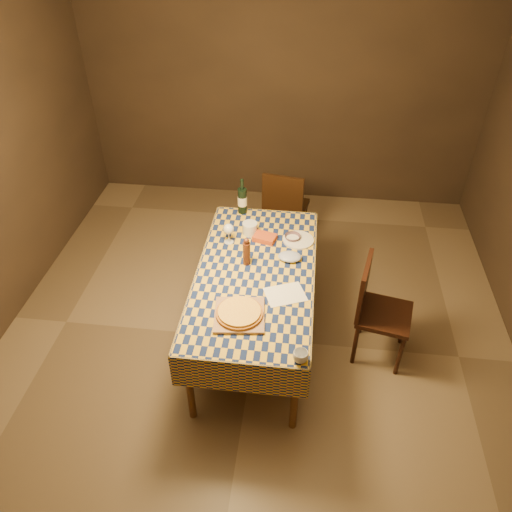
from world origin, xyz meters
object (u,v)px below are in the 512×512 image
(bowl, at_px, (293,237))
(wine_bottle, at_px, (242,200))
(chair_far, at_px, (285,206))
(chair_right, at_px, (375,306))
(pizza, at_px, (239,312))
(cutting_board, at_px, (239,315))
(white_plate, at_px, (298,240))
(dining_table, at_px, (255,280))

(bowl, height_order, wine_bottle, wine_bottle)
(chair_far, bearing_deg, chair_right, -59.24)
(pizza, bearing_deg, wine_bottle, 97.05)
(cutting_board, bearing_deg, chair_far, 84.08)
(pizza, distance_m, white_plate, 1.03)
(pizza, xyz_separation_m, wine_bottle, (-0.17, 1.35, 0.09))
(cutting_board, distance_m, pizza, 0.03)
(dining_table, distance_m, chair_far, 1.41)
(dining_table, relative_size, chair_far, 1.98)
(pizza, relative_size, white_plate, 1.28)
(pizza, relative_size, chair_right, 0.37)
(chair_far, bearing_deg, cutting_board, -95.92)
(chair_far, bearing_deg, dining_table, -95.76)
(cutting_board, xyz_separation_m, pizza, (0.00, -0.00, 0.03))
(pizza, xyz_separation_m, chair_far, (0.20, 1.89, -0.29))
(cutting_board, height_order, bowl, bowl)
(chair_right, bearing_deg, white_plate, 144.30)
(cutting_board, height_order, chair_far, chair_far)
(wine_bottle, relative_size, white_plate, 1.29)
(cutting_board, height_order, chair_right, chair_right)
(chair_far, bearing_deg, bowl, -82.22)
(cutting_board, height_order, pizza, pizza)
(white_plate, height_order, chair_right, chair_right)
(bowl, distance_m, chair_right, 0.90)
(dining_table, distance_m, white_plate, 0.57)
(bowl, relative_size, wine_bottle, 0.39)
(pizza, height_order, wine_bottle, wine_bottle)
(cutting_board, xyz_separation_m, chair_far, (0.20, 1.89, -0.26))
(bowl, bearing_deg, dining_table, -118.96)
(bowl, xyz_separation_m, white_plate, (0.05, -0.01, -0.01))
(dining_table, height_order, wine_bottle, wine_bottle)
(bowl, relative_size, chair_far, 0.15)
(bowl, xyz_separation_m, wine_bottle, (-0.49, 0.38, 0.11))
(cutting_board, relative_size, chair_far, 0.38)
(cutting_board, relative_size, pizza, 1.05)
(bowl, height_order, white_plate, bowl)
(dining_table, height_order, chair_far, chair_far)
(cutting_board, bearing_deg, bowl, 71.74)
(chair_far, distance_m, chair_right, 1.63)
(bowl, relative_size, white_plate, 0.51)
(wine_bottle, bearing_deg, white_plate, -35.88)
(dining_table, bearing_deg, bowl, 61.04)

